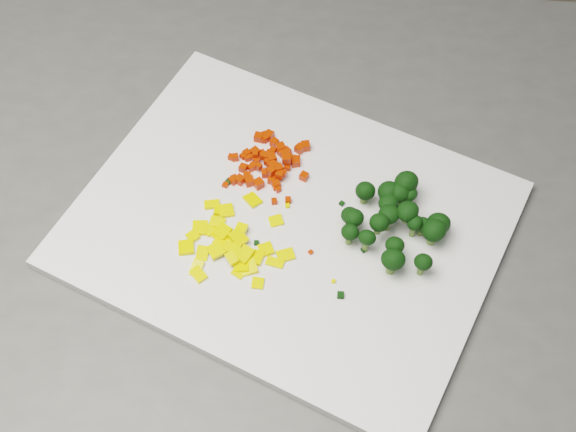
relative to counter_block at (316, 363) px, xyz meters
The scene contains 138 objects.
counter_block is the anchor object (origin of this frame).
cutting_board 0.46m from the counter_block, 119.26° to the right, with size 0.44×0.35×0.01m, color silver.
carrot_pile 0.48m from the counter_block, behind, with size 0.10×0.10×0.03m, color red, non-canonical shape.
pepper_pile 0.48m from the counter_block, 122.12° to the right, with size 0.11×0.11×0.02m, color yellow, non-canonical shape.
broccoli_pile 0.50m from the counter_block, ahead, with size 0.12×0.12×0.06m, color black, non-canonical shape.
carrot_cube_0 0.48m from the counter_block, behind, with size 0.01×0.01×0.01m, color red.
carrot_cube_1 0.47m from the counter_block, behind, with size 0.01×0.01×0.01m, color red.
carrot_cube_2 0.47m from the counter_block, 161.98° to the left, with size 0.01×0.01×0.01m, color red.
carrot_cube_3 0.48m from the counter_block, behind, with size 0.01×0.01×0.01m, color red.
carrot_cube_4 0.48m from the counter_block, 163.96° to the left, with size 0.01×0.01×0.01m, color red.
carrot_cube_5 0.48m from the counter_block, behind, with size 0.01×0.01×0.01m, color red.
carrot_cube_6 0.47m from the counter_block, 163.17° to the right, with size 0.01×0.01×0.01m, color red.
carrot_cube_7 0.47m from the counter_block, 154.05° to the left, with size 0.01×0.01×0.01m, color red.
carrot_cube_8 0.48m from the counter_block, 161.34° to the left, with size 0.01×0.01×0.01m, color red.
carrot_cube_9 0.48m from the counter_block, behind, with size 0.01×0.01×0.01m, color red.
carrot_cube_10 0.48m from the counter_block, behind, with size 0.01×0.01×0.01m, color red.
carrot_cube_11 0.48m from the counter_block, 157.45° to the left, with size 0.01×0.01×0.01m, color red.
carrot_cube_12 0.48m from the counter_block, 165.07° to the right, with size 0.01×0.01×0.01m, color red.
carrot_cube_13 0.47m from the counter_block, 147.23° to the right, with size 0.01×0.01×0.01m, color red.
carrot_cube_14 0.48m from the counter_block, 165.67° to the right, with size 0.01×0.01×0.01m, color red.
carrot_cube_15 0.48m from the counter_block, 156.98° to the left, with size 0.01×0.01×0.01m, color red.
carrot_cube_16 0.48m from the counter_block, 165.27° to the right, with size 0.01×0.01×0.01m, color red.
carrot_cube_17 0.48m from the counter_block, behind, with size 0.01×0.01×0.01m, color red.
carrot_cube_18 0.47m from the counter_block, 154.92° to the left, with size 0.01×0.01×0.01m, color red.
carrot_cube_19 0.47m from the counter_block, 165.59° to the right, with size 0.01×0.01×0.01m, color red.
carrot_cube_20 0.48m from the counter_block, 156.39° to the left, with size 0.01×0.01×0.01m, color red.
carrot_cube_21 0.48m from the counter_block, behind, with size 0.01×0.01×0.01m, color red.
carrot_cube_22 0.47m from the counter_block, 152.17° to the left, with size 0.01×0.01×0.01m, color red.
carrot_cube_23 0.47m from the counter_block, 157.59° to the left, with size 0.01×0.01×0.01m, color red.
carrot_cube_24 0.47m from the counter_block, behind, with size 0.01×0.01×0.01m, color red.
carrot_cube_25 0.47m from the counter_block, 165.30° to the left, with size 0.01×0.01×0.01m, color red.
carrot_cube_26 0.47m from the counter_block, 164.55° to the right, with size 0.01×0.01×0.01m, color red.
carrot_cube_27 0.48m from the counter_block, 158.49° to the left, with size 0.01×0.01×0.01m, color red.
carrot_cube_28 0.48m from the counter_block, 168.65° to the left, with size 0.01×0.01×0.01m, color red.
carrot_cube_29 0.48m from the counter_block, behind, with size 0.01×0.01×0.01m, color red.
carrot_cube_30 0.48m from the counter_block, behind, with size 0.01×0.01×0.01m, color red.
carrot_cube_31 0.47m from the counter_block, 162.36° to the left, with size 0.01×0.01×0.01m, color red.
carrot_cube_32 0.48m from the counter_block, behind, with size 0.01×0.01×0.01m, color red.
carrot_cube_33 0.48m from the counter_block, behind, with size 0.01×0.01×0.01m, color red.
carrot_cube_34 0.47m from the counter_block, 155.55° to the left, with size 0.01×0.01×0.01m, color red.
carrot_cube_35 0.48m from the counter_block, behind, with size 0.01×0.01×0.01m, color red.
carrot_cube_36 0.48m from the counter_block, behind, with size 0.01×0.01×0.01m, color red.
carrot_cube_37 0.47m from the counter_block, behind, with size 0.01×0.01×0.01m, color red.
carrot_cube_38 0.47m from the counter_block, 163.01° to the right, with size 0.01×0.01×0.01m, color red.
carrot_cube_39 0.48m from the counter_block, behind, with size 0.01×0.01×0.01m, color red.
carrot_cube_40 0.48m from the counter_block, behind, with size 0.01×0.01×0.01m, color red.
carrot_cube_41 0.47m from the counter_block, 156.26° to the left, with size 0.01×0.01×0.01m, color red.
carrot_cube_42 0.48m from the counter_block, behind, with size 0.01×0.01×0.01m, color red.
carrot_cube_43 0.48m from the counter_block, behind, with size 0.01×0.01×0.01m, color red.
carrot_cube_44 0.47m from the counter_block, 156.04° to the left, with size 0.01×0.01×0.01m, color red.
carrot_cube_45 0.47m from the counter_block, behind, with size 0.01×0.01×0.01m, color red.
carrot_cube_46 0.48m from the counter_block, behind, with size 0.01×0.01×0.01m, color red.
carrot_cube_47 0.48m from the counter_block, 160.04° to the left, with size 0.01×0.01×0.01m, color red.
carrot_cube_48 0.47m from the counter_block, 157.52° to the left, with size 0.01×0.01×0.01m, color red.
carrot_cube_49 0.48m from the counter_block, behind, with size 0.01×0.01×0.01m, color red.
carrot_cube_50 0.47m from the counter_block, behind, with size 0.01×0.01×0.01m, color red.
carrot_cube_51 0.48m from the counter_block, 164.11° to the right, with size 0.01×0.01×0.01m, color red.
carrot_cube_52 0.48m from the counter_block, behind, with size 0.01×0.01×0.01m, color red.
carrot_cube_53 0.47m from the counter_block, 147.08° to the right, with size 0.01×0.01×0.01m, color red.
carrot_cube_54 0.48m from the counter_block, behind, with size 0.01×0.01×0.01m, color red.
carrot_cube_55 0.47m from the counter_block, 158.02° to the left, with size 0.01×0.01×0.01m, color red.
carrot_cube_56 0.47m from the counter_block, 166.40° to the left, with size 0.01×0.01×0.01m, color red.
carrot_cube_57 0.48m from the counter_block, behind, with size 0.01×0.01×0.01m, color red.
carrot_cube_58 0.48m from the counter_block, behind, with size 0.01×0.01×0.01m, color red.
carrot_cube_59 0.47m from the counter_block, behind, with size 0.01×0.01×0.01m, color red.
carrot_cube_60 0.47m from the counter_block, 168.28° to the right, with size 0.01×0.01×0.01m, color red.
carrot_cube_61 0.48m from the counter_block, 169.17° to the right, with size 0.01×0.01×0.01m, color red.
carrot_cube_62 0.47m from the counter_block, 137.45° to the left, with size 0.01×0.01×0.01m, color red.
carrot_cube_63 0.48m from the counter_block, behind, with size 0.01×0.01×0.01m, color red.
carrot_cube_64 0.48m from the counter_block, 155.37° to the left, with size 0.01×0.01×0.01m, color red.
carrot_cube_65 0.47m from the counter_block, 143.33° to the left, with size 0.01×0.01×0.01m, color red.
pepper_chunk_0 0.48m from the counter_block, 122.72° to the right, with size 0.02×0.02×0.00m, color yellow.
pepper_chunk_1 0.48m from the counter_block, 127.61° to the right, with size 0.01×0.01×0.00m, color yellow.
pepper_chunk_2 0.48m from the counter_block, 107.54° to the right, with size 0.01×0.02×0.00m, color yellow.
pepper_chunk_3 0.48m from the counter_block, 130.15° to the right, with size 0.02×0.02×0.00m, color yellow.
pepper_chunk_4 0.48m from the counter_block, 131.64° to the right, with size 0.02×0.01×0.00m, color yellow.
pepper_chunk_5 0.49m from the counter_block, 129.57° to the right, with size 0.02×0.02×0.00m, color yellow.
pepper_chunk_6 0.48m from the counter_block, 143.40° to the right, with size 0.02×0.02×0.00m, color yellow.
pepper_chunk_7 0.48m from the counter_block, 144.56° to the right, with size 0.01×0.01×0.00m, color yellow.
pepper_chunk_8 0.48m from the counter_block, 135.38° to the right, with size 0.02×0.01×0.00m, color yellow.
pepper_chunk_9 0.49m from the counter_block, 124.59° to the right, with size 0.02×0.01×0.00m, color yellow.
pepper_chunk_10 0.47m from the counter_block, 97.89° to the right, with size 0.02×0.01×0.00m, color yellow.
pepper_chunk_11 0.49m from the counter_block, 122.19° to the right, with size 0.02×0.02×0.00m, color yellow.
pepper_chunk_12 0.48m from the counter_block, 106.42° to the right, with size 0.02×0.02×0.00m, color yellow.
pepper_chunk_13 0.49m from the counter_block, 133.37° to the right, with size 0.01×0.01×0.00m, color yellow.
pepper_chunk_14 0.47m from the counter_block, 125.01° to the right, with size 0.01×0.01×0.00m, color yellow.
pepper_chunk_15 0.48m from the counter_block, 121.56° to the right, with size 0.01×0.01×0.00m, color yellow.
pepper_chunk_16 0.49m from the counter_block, 136.43° to the right, with size 0.02×0.02×0.00m, color yellow.
pepper_chunk_17 0.48m from the counter_block, 112.85° to the right, with size 0.01×0.01×0.00m, color yellow.
pepper_chunk_18 0.48m from the counter_block, 121.86° to the right, with size 0.01×0.01×0.00m, color yellow.
pepper_chunk_19 0.48m from the counter_block, 126.11° to the right, with size 0.02×0.02×0.00m, color yellow.
pepper_chunk_20 0.47m from the counter_block, 108.23° to the right, with size 0.02×0.01×0.00m, color yellow.
pepper_chunk_21 0.48m from the counter_block, 109.14° to the right, with size 0.01×0.02×0.00m, color yellow.
pepper_chunk_22 0.49m from the counter_block, 114.39° to the right, with size 0.01×0.01×0.00m, color yellow.
pepper_chunk_23 0.49m from the counter_block, 117.24° to the right, with size 0.02×0.01×0.00m, color yellow.
pepper_chunk_24 0.48m from the counter_block, 113.31° to the right, with size 0.02×0.01×0.00m, color yellow.
pepper_chunk_25 0.48m from the counter_block, 148.18° to the right, with size 0.02×0.01×0.00m, color yellow.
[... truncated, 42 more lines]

